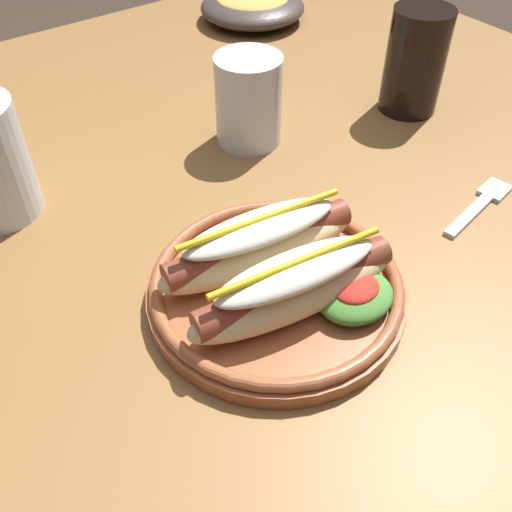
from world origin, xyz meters
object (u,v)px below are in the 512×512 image
Objects in this scene: extra_cup at (249,100)px; side_bowl at (253,5)px; fork at (481,203)px; hot_dog_plate at (280,278)px; soda_cup at (415,61)px.

extra_cup is 0.37m from side_bowl.
side_bowl is (0.10, 0.55, 0.02)m from fork.
fork is 0.69× the size of side_bowl.
extra_cup is (0.14, 0.23, 0.03)m from hot_dog_plate.
side_bowl reaches higher than fork.
soda_cup is at bearing -16.78° from extra_cup.
soda_cup is at bearing -92.06° from side_bowl.
hot_dog_plate is 1.78× the size of soda_cup.
side_bowl is (0.23, 0.30, -0.03)m from extra_cup.
soda_cup is 1.23× the size of extra_cup.
hot_dog_plate is at bearing 164.16° from fork.
soda_cup reaches higher than fork.
extra_cup is at bearing 59.40° from hot_dog_plate.
extra_cup is at bearing 163.22° from soda_cup.
hot_dog_plate is 1.91× the size of fork.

